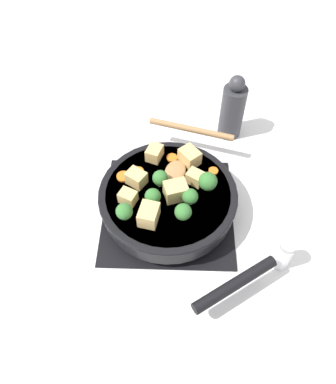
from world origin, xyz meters
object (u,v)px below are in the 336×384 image
Objects in this scene: pepper_mill at (232,110)px; salt_shaker at (284,254)px; skillet_pan at (169,198)px; wooden_spoon at (184,147)px.

pepper_mill reaches higher than salt_shaker.
skillet_pan is 2.27× the size of pepper_mill.
wooden_spoon is (0.14, -0.03, 0.03)m from skillet_pan.
pepper_mill is at bearing 11.79° from salt_shaker.
pepper_mill is (0.14, -0.13, 0.00)m from wooden_spoon.
wooden_spoon is 1.14× the size of pepper_mill.
pepper_mill is 0.41m from salt_shaker.
pepper_mill is at bearing -42.55° from wooden_spoon.
wooden_spoon is at bearing -14.42° from skillet_pan.
wooden_spoon is at bearing 38.70° from salt_shaker.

